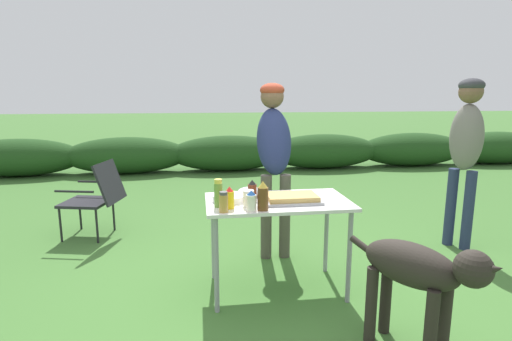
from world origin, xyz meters
TOP-DOWN VIEW (x-y plane):
  - ground_plane at (0.00, 0.00)m, footprint 60.00×60.00m
  - shrub_hedge at (-0.00, 5.10)m, footprint 14.40×0.90m
  - folding_table at (0.00, 0.00)m, footprint 1.10×0.64m
  - food_tray at (0.10, -0.06)m, footprint 0.43×0.29m
  - plate_stack at (-0.37, 0.03)m, footprint 0.25×0.25m
  - mixing_bowl at (-0.19, 0.17)m, footprint 0.20×0.20m
  - paper_cup_stack at (-0.24, -0.15)m, footprint 0.08×0.08m
  - beer_bottle at (-0.16, -0.25)m, footprint 0.08×0.08m
  - spice_jar at (-0.43, -0.26)m, footprint 0.06×0.06m
  - mustard_bottle at (-0.38, -0.17)m, footprint 0.06×0.06m
  - bbq_sauce_bottle at (-0.19, 0.03)m, footprint 0.07×0.07m
  - relish_jar at (-0.46, -0.12)m, footprint 0.06×0.06m
  - mayo_bottle at (-0.24, -0.25)m, footprint 0.07×0.07m
  - standing_person_with_beanie at (0.11, 0.76)m, footprint 0.33×0.47m
  - standing_person_in_gray_fleece at (2.00, 0.63)m, footprint 0.36×0.39m
  - dog at (0.65, -0.92)m, footprint 0.57×0.81m
  - camp_chair_green_behind_table at (-1.71, 1.48)m, footprint 0.68×0.59m

SIDE VIEW (x-z plane):
  - ground_plane at x=0.00m, z-range 0.00..0.00m
  - shrub_hedge at x=0.00m, z-range 0.00..0.71m
  - camp_chair_green_behind_table at x=-1.71m, z-range 0.05..0.88m
  - dog at x=0.65m, z-range 0.15..0.90m
  - folding_table at x=0.00m, z-range 0.29..1.03m
  - plate_stack at x=-0.37m, z-range 0.74..0.79m
  - food_tray at x=0.10m, z-range 0.74..0.79m
  - mixing_bowl at x=-0.19m, z-range 0.74..0.81m
  - paper_cup_stack at x=-0.24m, z-range 0.74..0.86m
  - mayo_bottle at x=-0.24m, z-range 0.74..0.89m
  - spice_jar at x=-0.43m, z-range 0.74..0.88m
  - bbq_sauce_bottle at x=-0.19m, z-range 0.74..0.90m
  - mustard_bottle at x=-0.38m, z-range 0.74..0.90m
  - beer_bottle at x=-0.16m, z-range 0.73..0.94m
  - relish_jar at x=-0.46m, z-range 0.74..0.94m
  - standing_person_with_beanie at x=0.11m, z-range 0.23..1.88m
  - standing_person_in_gray_fleece at x=2.00m, z-range 0.24..1.93m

